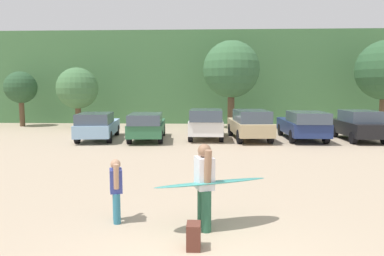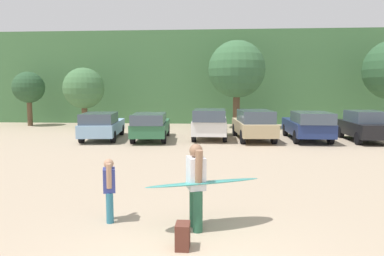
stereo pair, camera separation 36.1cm
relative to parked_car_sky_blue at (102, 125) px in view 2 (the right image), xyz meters
The scene contains 14 objects.
hillside_ridge 16.40m from the parked_car_sky_blue, 69.17° to the left, with size 108.00×12.00×7.23m, color #427042.
tree_center_right 10.35m from the parked_car_sky_blue, 138.82° to the left, with size 2.29×2.29×3.98m.
tree_center 6.93m from the parked_car_sky_blue, 118.49° to the left, with size 2.86×2.86×4.21m.
tree_far_left 10.13m from the parked_car_sky_blue, 38.49° to the left, with size 3.88×3.88×6.00m.
parked_car_sky_blue is the anchor object (origin of this frame).
parked_car_forest_green 2.68m from the parked_car_sky_blue, ahead, with size 2.09×4.77×1.48m.
parked_car_white 5.85m from the parked_car_sky_blue, ahead, with size 1.84×4.43×1.66m.
parked_car_tan 8.17m from the parked_car_sky_blue, ahead, with size 2.10×4.71×1.62m.
parked_car_navy 11.01m from the parked_car_sky_blue, ahead, with size 1.92×4.79×1.57m.
parked_car_black 13.90m from the parked_car_sky_blue, ahead, with size 1.77×3.91×1.60m.
person_adult 13.44m from the parked_car_sky_blue, 64.28° to the right, with size 0.42×0.71×1.69m.
person_child 12.48m from the parked_car_sky_blue, 71.19° to the right, with size 0.33×0.57×1.31m.
surfboard_teal 13.43m from the parked_car_sky_blue, 63.56° to the right, with size 2.41×1.47×0.21m.
backpack_dropped 14.19m from the parked_car_sky_blue, 66.46° to the right, with size 0.24×0.34×0.45m.
Camera 2 is at (0.51, -5.11, 2.75)m, focal length 33.65 mm.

